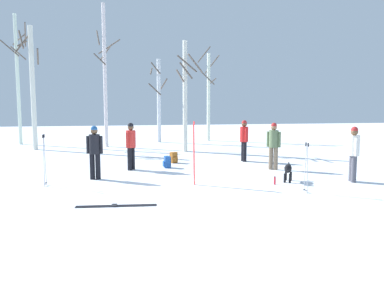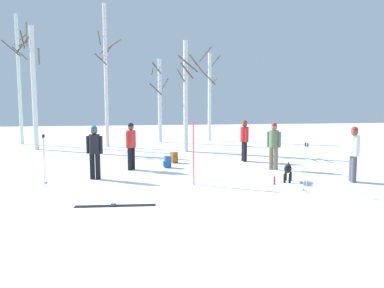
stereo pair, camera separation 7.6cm
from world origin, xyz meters
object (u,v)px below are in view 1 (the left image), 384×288
at_px(birch_tree_2, 105,74).
at_px(birch_tree_4, 185,94).
at_px(ski_pair_planted_0, 194,153).
at_px(birch_tree_0, 18,77).
at_px(ski_pair_lying_0, 116,206).
at_px(birch_tree_5, 209,94).
at_px(person_3, 244,138).
at_px(backpack_0, 174,158).
at_px(backpack_1, 167,162).
at_px(person_4, 95,149).
at_px(dog, 288,169).
at_px(water_bottle_0, 275,181).
at_px(person_2, 274,143).
at_px(ski_poles_0, 306,166).
at_px(person_0, 131,143).
at_px(birch_tree_3, 159,99).
at_px(birch_tree_1, 32,85).
at_px(ski_poles_1, 44,159).
at_px(person_1, 354,150).

bearing_deg(birch_tree_2, birch_tree_4, -36.00).
distance_m(ski_pair_planted_0, birch_tree_0, 15.03).
distance_m(ski_pair_lying_0, birch_tree_5, 15.93).
bearing_deg(birch_tree_4, ski_pair_lying_0, -108.05).
bearing_deg(birch_tree_0, person_3, -37.22).
distance_m(person_3, backpack_0, 3.03).
bearing_deg(backpack_1, person_4, -144.86).
bearing_deg(birch_tree_5, birch_tree_4, -113.70).
distance_m(dog, water_bottle_0, 0.68).
distance_m(person_2, water_bottle_0, 2.72).
height_order(person_3, water_bottle_0, person_3).
relative_size(ski_poles_0, birch_tree_4, 0.25).
relative_size(backpack_0, backpack_1, 1.00).
xyz_separation_m(person_3, birch_tree_4, (-1.94, 3.44, 1.86)).
distance_m(person_0, birch_tree_0, 11.77).
relative_size(backpack_1, birch_tree_3, 0.09).
bearing_deg(birch_tree_2, ski_pair_planted_0, -73.31).
xyz_separation_m(dog, birch_tree_1, (-9.64, 9.73, 2.93)).
distance_m(person_2, ski_poles_1, 7.78).
bearing_deg(person_4, water_bottle_0, -17.62).
xyz_separation_m(person_4, backpack_0, (2.86, 2.83, -0.77)).
xyz_separation_m(ski_pair_lying_0, ski_poles_1, (-2.12, 2.60, 0.80)).
distance_m(person_2, birch_tree_2, 10.95).
relative_size(dog, ski_pair_planted_0, 0.43).
relative_size(person_2, birch_tree_3, 0.34).
bearing_deg(ski_pair_planted_0, backpack_0, 91.62).
relative_size(person_2, birch_tree_4, 0.32).
bearing_deg(birch_tree_2, person_0, -80.42).
xyz_separation_m(person_0, backpack_0, (1.71, 1.32, -0.77)).
height_order(backpack_1, birch_tree_5, birch_tree_5).
xyz_separation_m(person_0, birch_tree_1, (-4.88, 6.83, 2.34)).
height_order(person_3, birch_tree_5, birch_tree_5).
bearing_deg(person_2, birch_tree_1, 142.66).
bearing_deg(ski_pair_lying_0, dog, 20.56).
xyz_separation_m(person_2, person_4, (-6.26, -0.72, 0.00)).
relative_size(person_1, birch_tree_3, 0.34).
relative_size(person_0, birch_tree_5, 0.29).
bearing_deg(birch_tree_1, dog, -45.29).
bearing_deg(backpack_0, birch_tree_5, 69.11).
height_order(person_4, ski_pair_lying_0, person_4).
relative_size(birch_tree_2, birch_tree_4, 1.42).
bearing_deg(person_4, person_1, -12.29).
bearing_deg(dog, person_0, 148.60).
xyz_separation_m(birch_tree_0, birch_tree_3, (8.04, -0.14, -1.23)).
height_order(person_1, birch_tree_4, birch_tree_4).
distance_m(dog, ski_poles_0, 1.48).
distance_m(backpack_1, birch_tree_4, 5.35).
bearing_deg(backpack_0, person_0, -142.48).
distance_m(person_4, dog, 6.10).
bearing_deg(birch_tree_5, person_1, -82.35).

